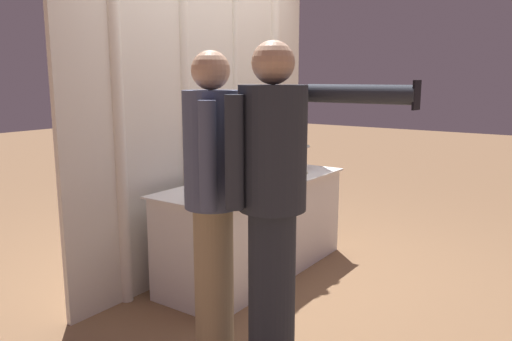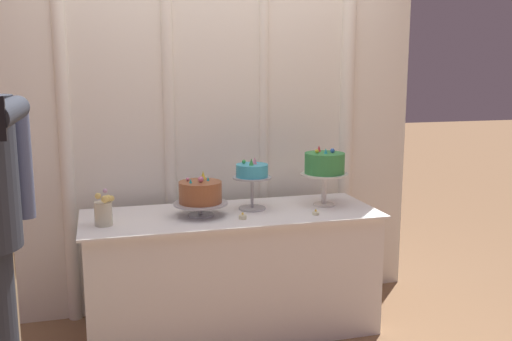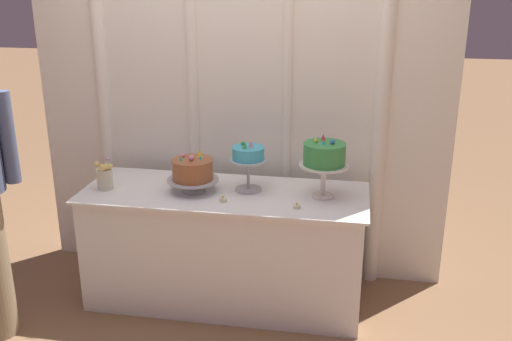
# 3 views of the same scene
# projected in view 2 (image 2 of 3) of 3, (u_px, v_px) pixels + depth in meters

# --- Properties ---
(ground_plane) EXTENTS (24.00, 24.00, 0.00)m
(ground_plane) POSITION_uv_depth(u_px,v_px,m) (236.00, 337.00, 3.44)
(ground_plane) COLOR #846042
(draped_curtain) EXTENTS (2.81, 0.16, 2.72)m
(draped_curtain) POSITION_uv_depth(u_px,v_px,m) (217.00, 96.00, 3.72)
(draped_curtain) COLOR white
(draped_curtain) RESTS_ON ground_plane
(cake_table) EXTENTS (1.77, 0.66, 0.75)m
(cake_table) POSITION_uv_depth(u_px,v_px,m) (232.00, 272.00, 3.47)
(cake_table) COLOR white
(cake_table) RESTS_ON ground_plane
(cake_display_leftmost) EXTENTS (0.32, 0.32, 0.26)m
(cake_display_leftmost) POSITION_uv_depth(u_px,v_px,m) (200.00, 194.00, 3.31)
(cake_display_leftmost) COLOR #B2B2B7
(cake_display_leftmost) RESTS_ON cake_table
(cake_display_center) EXTENTS (0.24, 0.24, 0.32)m
(cake_display_center) POSITION_uv_depth(u_px,v_px,m) (252.00, 175.00, 3.45)
(cake_display_center) COLOR #B2B2B7
(cake_display_center) RESTS_ON cake_table
(cake_display_rightmost) EXTENTS (0.30, 0.30, 0.38)m
(cake_display_rightmost) POSITION_uv_depth(u_px,v_px,m) (325.00, 166.00, 3.54)
(cake_display_rightmost) COLOR silver
(cake_display_rightmost) RESTS_ON cake_table
(flower_vase) EXTENTS (0.11, 0.11, 0.20)m
(flower_vase) POSITION_uv_depth(u_px,v_px,m) (104.00, 211.00, 3.12)
(flower_vase) COLOR beige
(flower_vase) RESTS_ON cake_table
(tealight_far_left) EXTENTS (0.05, 0.05, 0.04)m
(tealight_far_left) POSITION_uv_depth(u_px,v_px,m) (243.00, 217.00, 3.26)
(tealight_far_left) COLOR beige
(tealight_far_left) RESTS_ON cake_table
(tealight_near_left) EXTENTS (0.04, 0.04, 0.03)m
(tealight_near_left) POSITION_uv_depth(u_px,v_px,m) (316.00, 213.00, 3.36)
(tealight_near_left) COLOR beige
(tealight_near_left) RESTS_ON cake_table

